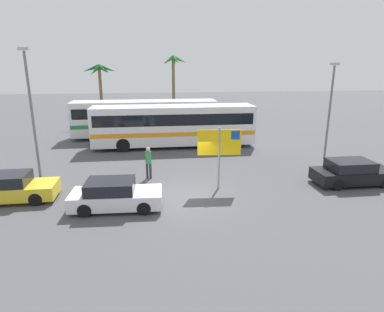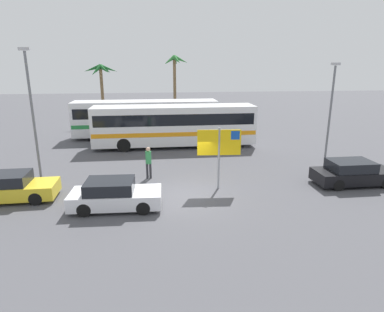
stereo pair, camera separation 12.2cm
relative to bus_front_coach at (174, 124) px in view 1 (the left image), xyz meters
name	(u,v)px [view 1 (the left image)]	position (x,y,z in m)	size (l,w,h in m)	color
ground	(189,195)	(-0.04, -10.00, -1.78)	(120.00, 120.00, 0.00)	#4C4C51
bus_front_coach	(174,124)	(0.00, 0.00, 0.00)	(12.30, 2.53, 3.17)	white
bus_rear_coach	(145,117)	(-2.21, 3.76, 0.00)	(12.30, 2.53, 3.17)	white
ferry_sign	(220,145)	(1.66, -9.23, 0.54)	(2.20, 0.21, 3.20)	gray
car_yellow	(10,188)	(-8.43, -9.53, -1.15)	(4.08, 1.76, 1.32)	yellow
car_black	(353,173)	(8.86, -9.51, -1.15)	(4.24, 1.75, 1.32)	black
car_white	(115,195)	(-3.45, -11.06, -1.15)	(4.06, 1.87, 1.32)	silver
pedestrian_crossing_lot	(148,160)	(-1.96, -7.25, -0.70)	(0.32, 0.32, 1.82)	#2D2D33
lamp_post_left_side	(330,108)	(9.94, -4.70, 1.70)	(0.56, 0.20, 6.32)	slate
lamp_post_right_side	(32,110)	(-8.12, -6.23, 2.08)	(0.56, 0.20, 7.07)	slate
palm_tree_seaside	(173,70)	(0.86, 11.30, 3.77)	(2.73, 2.83, 7.14)	brown
palm_tree_inland	(100,76)	(-6.80, 10.96, 3.26)	(3.44, 3.13, 6.22)	brown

